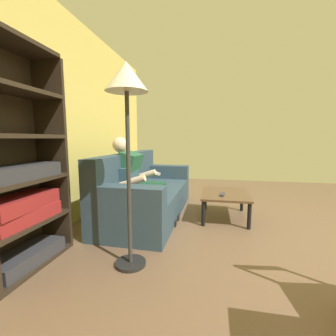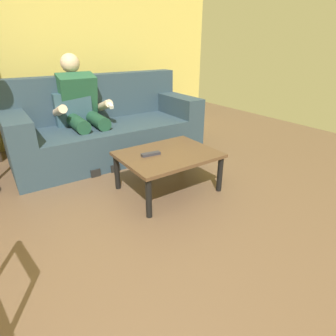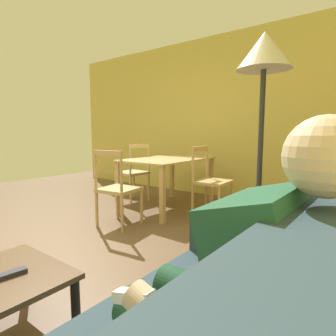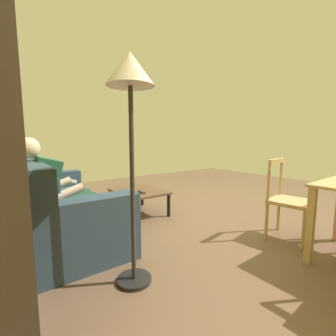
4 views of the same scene
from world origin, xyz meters
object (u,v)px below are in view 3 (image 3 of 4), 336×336
Objects in this scene: dining_chair_by_doorway at (133,173)px; tv_remote at (9,274)px; dining_table at (168,166)px; floor_lamp at (263,76)px; dining_chair_facing_couch at (118,189)px; person_lounging at (233,298)px; dining_chair_near_wall at (210,182)px.

tv_remote is at bearing 32.10° from dining_chair_by_doorway.
tv_remote is 0.18× the size of dining_chair_by_doorway.
dining_table is 2.42m from floor_lamp.
dining_chair_facing_couch is (1.01, 0.00, -0.19)m from dining_table.
tv_remote is 2.84m from dining_table.
dining_chair_facing_couch is 0.52× the size of floor_lamp.
tv_remote is 0.13× the size of dining_table.
person_lounging is 1.46m from floor_lamp.
person_lounging is 0.66× the size of floor_lamp.
person_lounging is 0.86× the size of dining_table.
tv_remote is at bearing -80.78° from person_lounging.
person_lounging is 1.24× the size of dining_chair_near_wall.
dining_chair_near_wall is 1.00× the size of dining_chair_by_doorway.
dining_chair_facing_couch reaches higher than dining_table.
dining_chair_near_wall is at bearing 90.10° from dining_chair_by_doorway.
dining_table is (-2.47, -2.13, 0.04)m from person_lounging.
dining_chair_facing_couch is (-1.66, -0.96, 0.07)m from tv_remote.
dining_table is 1.47× the size of dining_chair_facing_couch.
person_lounging reaches higher than dining_chair_facing_couch.
dining_chair_near_wall is (-2.47, -1.42, -0.12)m from person_lounging.
floor_lamp is at bearing -164.35° from person_lounging.
dining_chair_near_wall reaches higher than dining_table.
tv_remote is at bearing -33.25° from floor_lamp.
person_lounging is 6.85× the size of tv_remote.
floor_lamp reaches higher than dining_chair_by_doorway.
person_lounging reaches higher than dining_chair_near_wall.
floor_lamp is at bearing 39.24° from dining_chair_near_wall.
dining_chair_facing_couch is 1.23m from dining_chair_by_doorway.
tv_remote is 1.91m from dining_chair_facing_couch.
floor_lamp is (-1.11, -0.31, 0.90)m from person_lounging.
person_lounging is 2.58m from dining_chair_facing_couch.
dining_chair_by_doorway is at bearing 129.72° from tv_remote.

